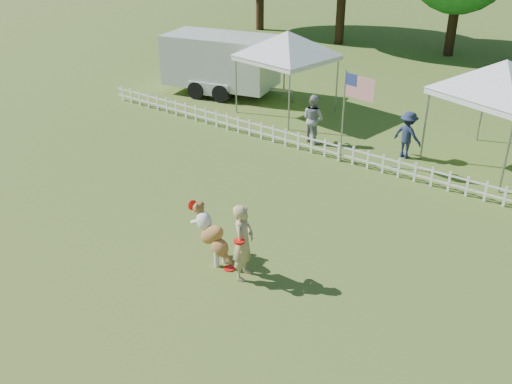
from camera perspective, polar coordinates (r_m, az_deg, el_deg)
ground at (r=12.60m, az=-4.84°, el=-8.02°), size 120.00×120.00×0.00m
picket_fence at (r=17.59m, az=10.39°, el=3.41°), size 22.00×0.08×0.60m
handler at (r=11.96m, az=-1.27°, el=-5.04°), size 0.60×0.73×1.73m
dog at (r=12.68m, az=-4.38°, el=-4.32°), size 1.29×0.63×1.27m
frisbee_on_turf at (r=12.68m, az=-2.67°, el=-7.62°), size 0.27×0.27×0.02m
canopy_tent_left at (r=21.70m, az=3.10°, el=11.73°), size 3.29×3.29×3.01m
canopy_tent_right at (r=18.48m, az=22.90°, el=7.11°), size 3.87×3.87×3.16m
cargo_trailer at (r=24.19m, az=-3.56°, el=12.65°), size 6.02×3.70×2.46m
flag_pole at (r=17.44m, az=8.68°, el=7.36°), size 1.11×0.30×2.87m
spectator_a at (r=19.11m, az=5.75°, el=7.31°), size 0.90×0.76×1.62m
spectator_b at (r=18.43m, az=14.92°, el=5.54°), size 1.06×0.74×1.49m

